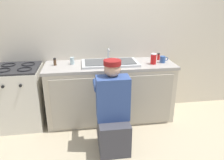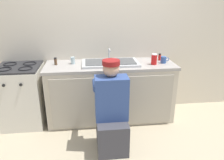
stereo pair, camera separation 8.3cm
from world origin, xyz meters
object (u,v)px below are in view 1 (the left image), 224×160
(stove_range, at_px, (21,96))
(plumber_person, at_px, (113,114))
(sink_double_basin, at_px, (110,63))
(coffee_mug, at_px, (163,59))
(spice_bottle_red, at_px, (158,57))
(soda_cup_red, at_px, (153,59))
(water_glass, at_px, (72,61))
(spice_bottle_pepper, at_px, (55,62))

(stove_range, xyz_separation_m, plumber_person, (1.22, -0.73, 0.02))
(sink_double_basin, relative_size, coffee_mug, 6.35)
(stove_range, xyz_separation_m, spice_bottle_red, (2.04, 0.11, 0.48))
(stove_range, distance_m, coffee_mug, 2.11)
(sink_double_basin, xyz_separation_m, soda_cup_red, (0.61, -0.09, 0.06))
(spice_bottle_red, height_order, water_glass, spice_bottle_red)
(water_glass, bearing_deg, soda_cup_red, -7.84)
(plumber_person, relative_size, spice_bottle_red, 10.52)
(sink_double_basin, bearing_deg, soda_cup_red, -8.69)
(plumber_person, height_order, spice_bottle_pepper, plumber_person)
(plumber_person, xyz_separation_m, spice_bottle_red, (0.83, 0.85, 0.45))
(plumber_person, xyz_separation_m, coffee_mug, (0.84, 0.70, 0.45))
(sink_double_basin, relative_size, spice_bottle_red, 7.62)
(stove_range, bearing_deg, sink_double_basin, 0.10)
(soda_cup_red, bearing_deg, sink_double_basin, 171.31)
(spice_bottle_pepper, bearing_deg, water_glass, 5.52)
(coffee_mug, relative_size, water_glass, 1.26)
(plumber_person, height_order, soda_cup_red, plumber_person)
(spice_bottle_pepper, bearing_deg, spice_bottle_red, 2.59)
(soda_cup_red, relative_size, water_glass, 1.52)
(coffee_mug, height_order, spice_bottle_pepper, spice_bottle_pepper)
(sink_double_basin, xyz_separation_m, plumber_person, (-0.07, -0.74, -0.42))
(plumber_person, xyz_separation_m, water_glass, (-0.47, 0.80, 0.45))
(coffee_mug, bearing_deg, spice_bottle_pepper, 176.97)
(sink_double_basin, xyz_separation_m, spice_bottle_pepper, (-0.77, 0.04, 0.03))
(soda_cup_red, height_order, spice_bottle_red, soda_cup_red)
(soda_cup_red, height_order, water_glass, soda_cup_red)
(coffee_mug, relative_size, spice_bottle_pepper, 1.20)
(coffee_mug, distance_m, water_glass, 1.31)
(spice_bottle_red, bearing_deg, water_glass, -177.96)
(stove_range, height_order, spice_bottle_red, spice_bottle_red)
(plumber_person, relative_size, coffee_mug, 8.76)
(soda_cup_red, height_order, spice_bottle_pepper, soda_cup_red)
(coffee_mug, relative_size, spice_bottle_red, 1.20)
(coffee_mug, bearing_deg, sink_double_basin, 176.99)
(sink_double_basin, distance_m, stove_range, 1.36)
(coffee_mug, distance_m, spice_bottle_red, 0.15)
(spice_bottle_red, relative_size, spice_bottle_pepper, 1.00)
(sink_double_basin, xyz_separation_m, spice_bottle_red, (0.76, 0.11, 0.03))
(stove_range, relative_size, spice_bottle_pepper, 8.41)
(spice_bottle_pepper, bearing_deg, plumber_person, -47.75)
(plumber_person, distance_m, spice_bottle_pepper, 1.14)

